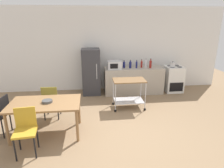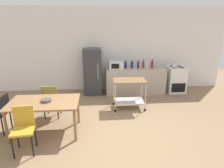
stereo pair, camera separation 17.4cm
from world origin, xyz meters
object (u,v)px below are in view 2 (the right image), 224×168
dining_table (44,105)px  bottle_sesame_oil (138,65)px  chair_mustard (23,127)px  stove_oven (176,79)px  chair_black (0,111)px  bottle_olive_oil (143,64)px  bottle_wine (152,64)px  microwave (116,65)px  refrigerator (93,72)px  bottle_hot_sauce (126,65)px  bottle_vinegar (148,64)px  bottle_sparkling_water (132,65)px  kitchen_cart (129,89)px  kettle (175,65)px  chair_olive (51,99)px  fruit_bowl (46,100)px

dining_table → bottle_sesame_oil: size_ratio=5.47×
chair_mustard → bottle_sesame_oil: bottle_sesame_oil is taller
stove_oven → bottle_sesame_oil: bearing=-177.1°
chair_black → bottle_olive_oil: bottle_olive_oil is taller
bottle_wine → stove_oven: bearing=7.4°
microwave → bottle_wine: bottle_wine is taller
chair_black → refrigerator: size_ratio=0.57×
chair_mustard → bottle_hot_sauce: bearing=46.0°
stove_oven → bottle_olive_oil: bearing=-179.3°
chair_mustard → bottle_vinegar: 4.32m
bottle_wine → bottle_vinegar: bearing=163.7°
microwave → bottle_olive_oil: bearing=5.2°
dining_table → bottle_sparkling_water: bottle_sparkling_water is taller
bottle_olive_oil → kitchen_cart: bearing=-118.5°
refrigerator → chair_black: bearing=-129.9°
microwave → bottle_hot_sauce: 0.35m
kettle → chair_olive: bearing=-157.8°
chair_mustard → chair_olive: bearing=74.8°
kitchen_cart → bottle_sesame_oil: bearing=67.7°
chair_mustard → bottle_sparkling_water: size_ratio=3.30×
refrigerator → bottle_vinegar: refrigerator is taller
microwave → bottle_hot_sauce: bearing=18.0°
bottle_sesame_oil → bottle_olive_oil: (0.19, 0.05, -0.00)m
microwave → fruit_bowl: size_ratio=2.08×
bottle_sesame_oil → bottle_vinegar: 0.32m
kitchen_cart → stove_oven: bearing=33.7°
microwave → refrigerator: bearing=166.9°
refrigerator → bottle_olive_oil: 1.73m
dining_table → bottle_hot_sauce: bottle_hot_sauce is taller
chair_olive → fruit_bowl: bearing=97.5°
chair_olive → kitchen_cart: (2.09, 0.43, 0.05)m
bottle_vinegar → chair_black: bearing=-149.8°
bottle_wine → kettle: bottle_wine is taller
bottle_olive_oil → bottle_vinegar: bottle_vinegar is taller
chair_olive → chair_mustard: bearing=82.5°
kitchen_cart → fruit_bowl: size_ratio=4.11×
stove_oven → bottle_olive_oil: (-1.19, -0.02, 0.56)m
bottle_sesame_oil → kettle: size_ratio=1.14×
bottle_sparkling_water → bottle_sesame_oil: bottle_sesame_oil is taller
chair_olive → chair_black: size_ratio=1.00×
kitchen_cart → bottle_wine: bottle_wine is taller
refrigerator → kitchen_cart: refrigerator is taller
dining_table → kettle: bearing=31.1°
chair_black → stove_oven: 5.43m
stove_oven → chair_olive: bearing=-157.2°
chair_olive → bottle_olive_oil: 3.25m
microwave → bottle_wine: 1.21m
dining_table → chair_olive: bearing=91.6°
chair_olive → bottle_vinegar: 3.33m
refrigerator → bottle_olive_oil: size_ratio=5.49×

